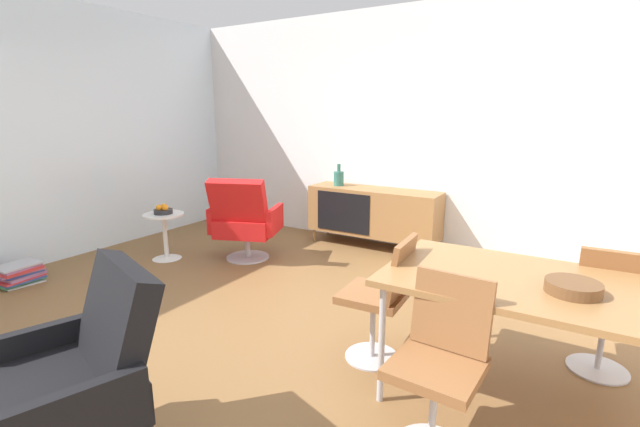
{
  "coord_description": "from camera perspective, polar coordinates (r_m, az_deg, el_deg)",
  "views": [
    {
      "loc": [
        1.78,
        -2.45,
        1.61
      ],
      "look_at": [
        0.14,
        0.24,
        0.88
      ],
      "focal_mm": 24.63,
      "sensor_mm": 36.0,
      "label": 1
    }
  ],
  "objects": [
    {
      "name": "wooden_bowl_on_table",
      "position": [
        2.53,
        30.03,
        -8.31
      ],
      "size": [
        0.26,
        0.26,
        0.06
      ],
      "primitive_type": "cylinder",
      "color": "brown",
      "rests_on": "dining_table"
    },
    {
      "name": "ground_plane",
      "position": [
        3.43,
        -4.18,
        -15.08
      ],
      "size": [
        8.32,
        8.32,
        0.0
      ],
      "primitive_type": "plane",
      "color": "brown"
    },
    {
      "name": "sideboard",
      "position": [
        5.34,
        6.92,
        0.22
      ],
      "size": [
        1.6,
        0.45,
        0.72
      ],
      "color": "olive",
      "rests_on": "ground_plane"
    },
    {
      "name": "dining_chair_back_right",
      "position": [
        3.23,
        33.38,
        -9.96
      ],
      "size": [
        0.42,
        0.44,
        0.86
      ],
      "color": "brown",
      "rests_on": "ground_plane"
    },
    {
      "name": "side_table_round",
      "position": [
        5.19,
        -19.51,
        -2.15
      ],
      "size": [
        0.44,
        0.44,
        0.52
      ],
      "color": "white",
      "rests_on": "ground_plane"
    },
    {
      "name": "wall_back",
      "position": [
        5.36,
        12.19,
        10.45
      ],
      "size": [
        6.8,
        0.12,
        2.8
      ],
      "primitive_type": "cube",
      "color": "white",
      "rests_on": "ground_plane"
    },
    {
      "name": "dining_chair_front_left",
      "position": [
        2.27,
        15.39,
        -17.76
      ],
      "size": [
        0.42,
        0.45,
        0.86
      ],
      "color": "brown",
      "rests_on": "ground_plane"
    },
    {
      "name": "dining_chair_near_window",
      "position": [
        2.9,
        8.12,
        -10.33
      ],
      "size": [
        0.45,
        0.42,
        0.86
      ],
      "color": "brown",
      "rests_on": "ground_plane"
    },
    {
      "name": "fruit_bowl",
      "position": [
        5.14,
        -19.72,
        0.42
      ],
      "size": [
        0.2,
        0.2,
        0.11
      ],
      "color": "#262628",
      "rests_on": "side_table_round"
    },
    {
      "name": "lounge_chair_red",
      "position": [
        4.88,
        -9.81,
        -0.75
      ],
      "size": [
        0.85,
        0.83,
        0.95
      ],
      "color": "red",
      "rests_on": "ground_plane"
    },
    {
      "name": "wall_window_left",
      "position": [
        5.55,
        -32.8,
        8.78
      ],
      "size": [
        0.12,
        5.6,
        2.8
      ],
      "primitive_type": "cube",
      "color": "silver",
      "rests_on": "ground_plane"
    },
    {
      "name": "dining_table",
      "position": [
        2.63,
        26.55,
        -8.83
      ],
      "size": [
        1.6,
        0.9,
        0.74
      ],
      "color": "olive",
      "rests_on": "ground_plane"
    },
    {
      "name": "vase_cobalt",
      "position": [
        5.49,
        2.45,
        4.64
      ],
      "size": [
        0.13,
        0.13,
        0.27
      ],
      "color": "#337266",
      "rests_on": "sideboard"
    },
    {
      "name": "magazine_stack",
      "position": [
        5.16,
        -34.47,
        -6.47
      ],
      "size": [
        0.32,
        0.4,
        0.19
      ],
      "color": "#B2B2B7",
      "rests_on": "ground_plane"
    },
    {
      "name": "armchair_black_shell",
      "position": [
        2.36,
        -28.61,
        -17.82
      ],
      "size": [
        0.84,
        0.81,
        0.95
      ],
      "color": "black",
      "rests_on": "ground_plane"
    }
  ]
}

